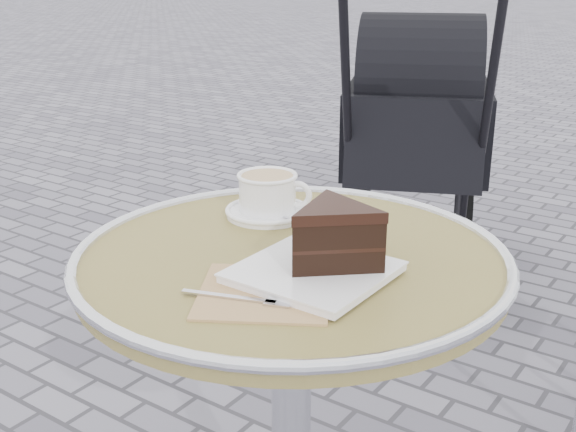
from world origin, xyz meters
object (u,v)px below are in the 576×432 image
Objects in this scene: cappuccino_set at (269,197)px; cafe_table at (291,342)px; baby_stroller at (415,143)px; cake_plate_set at (328,244)px.

cafe_table is at bearing -65.45° from cappuccino_set.
baby_stroller reaches higher than cafe_table.
cappuccino_set is 0.15× the size of baby_stroller.
cappuccino_set is at bearing 137.63° from cafe_table.
baby_stroller reaches higher than cappuccino_set.
cake_plate_set is at bearing -58.72° from cappuccino_set.
cake_plate_set is (0.10, -0.04, 0.22)m from cafe_table.
cake_plate_set is at bearing -23.16° from cafe_table.
cappuccino_set reaches higher than cafe_table.
baby_stroller is at bearing 111.84° from cake_plate_set.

